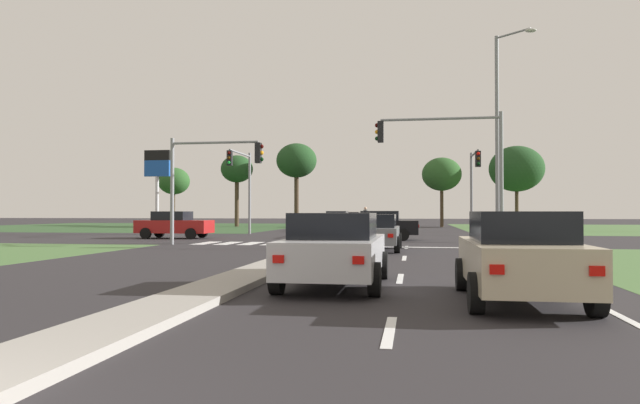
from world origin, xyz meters
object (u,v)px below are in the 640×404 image
at_px(car_maroon_third, 352,220).
at_px(traffic_signal_near_right, 454,154).
at_px(car_black_fourth, 378,225).
at_px(car_grey_seventh, 376,232).
at_px(street_lamp_second, 500,128).
at_px(car_silver_near, 335,249).
at_px(car_red_second, 174,225).
at_px(treeline_third, 297,161).
at_px(treeline_second, 237,170).
at_px(fuel_price_totem, 157,173).
at_px(car_beige_sixth, 519,256).
at_px(treeline_fourth, 442,174).
at_px(treeline_near, 174,181).
at_px(traffic_signal_near_left, 207,170).
at_px(car_blue_eighth, 357,219).
at_px(pedestrian_at_median, 365,216).
at_px(traffic_signal_far_left, 242,177).
at_px(car_white_fifth, 337,221).
at_px(traffic_signal_far_right, 474,177).
at_px(treeline_fifth, 517,169).

xyz_separation_m(car_maroon_third, traffic_signal_near_right, (7.90, -31.22, 3.35)).
xyz_separation_m(car_black_fourth, car_grey_seventh, (0.43, -8.63, -0.07)).
bearing_deg(street_lamp_second, traffic_signal_near_right, -119.93).
distance_m(car_silver_near, street_lamp_second, 20.19).
height_order(car_red_second, treeline_third, treeline_third).
bearing_deg(treeline_second, fuel_price_totem, -86.82).
bearing_deg(treeline_second, car_beige_sixth, -67.30).
bearing_deg(treeline_fourth, treeline_near, 176.89).
xyz_separation_m(car_red_second, car_black_fourth, (11.99, -0.10, 0.01)).
bearing_deg(car_silver_near, car_grey_seventh, 89.45).
bearing_deg(traffic_signal_near_left, car_blue_eighth, 84.74).
bearing_deg(treeline_fourth, pedestrian_at_median, -112.88).
bearing_deg(traffic_signal_far_left, treeline_fourth, 57.96).
relative_size(car_black_fourth, car_white_fifth, 1.09).
bearing_deg(car_silver_near, fuel_price_totem, 121.99).
bearing_deg(car_silver_near, traffic_signal_far_left, 110.96).
height_order(car_grey_seventh, street_lamp_second, street_lamp_second).
distance_m(street_lamp_second, treeline_near, 44.32).
bearing_deg(car_red_second, treeline_second, -170.21).
xyz_separation_m(car_blue_eighth, treeline_near, (-20.69, -1.63, 4.27)).
bearing_deg(treeline_near, traffic_signal_far_left, -57.58).
bearing_deg(car_blue_eighth, treeline_near, 4.51).
relative_size(car_red_second, car_beige_sixth, 1.03).
bearing_deg(treeline_fourth, traffic_signal_far_right, -87.63).
height_order(car_blue_eighth, street_lamp_second, street_lamp_second).
height_order(car_beige_sixth, traffic_signal_near_left, traffic_signal_near_left).
xyz_separation_m(car_grey_seventh, traffic_signal_near_left, (-8.16, 2.65, 2.77)).
height_order(car_silver_near, treeline_fifth, treeline_fifth).
bearing_deg(car_grey_seventh, car_red_second, 144.90).
distance_m(car_beige_sixth, treeline_fourth, 50.17).
distance_m(car_silver_near, treeline_second, 50.41).
bearing_deg(street_lamp_second, car_silver_near, -107.92).
distance_m(car_blue_eighth, pedestrian_at_median, 18.94).
xyz_separation_m(car_blue_eighth, traffic_signal_far_left, (-5.19, -26.04, 3.18)).
xyz_separation_m(car_black_fourth, traffic_signal_near_left, (-7.73, -5.98, 2.71)).
bearing_deg(car_beige_sixth, street_lamp_second, 82.72).
bearing_deg(treeline_fourth, traffic_signal_near_right, -91.78).
bearing_deg(fuel_price_totem, traffic_signal_far_right, 1.30).
distance_m(car_silver_near, car_black_fourth, 20.06).
distance_m(car_blue_eighth, treeline_fourth, 10.70).
height_order(car_black_fourth, traffic_signal_far_right, traffic_signal_far_right).
bearing_deg(treeline_near, traffic_signal_near_right, -51.34).
relative_size(car_grey_seventh, traffic_signal_far_left, 0.81).
distance_m(car_white_fifth, street_lamp_second, 19.75).
bearing_deg(street_lamp_second, car_blue_eighth, 107.83).
bearing_deg(fuel_price_totem, treeline_second, 93.18).
relative_size(car_red_second, treeline_near, 0.66).
bearing_deg(pedestrian_at_median, treeline_third, 85.92).
bearing_deg(car_blue_eighth, treeline_third, 37.38).
relative_size(car_red_second, car_white_fifth, 1.04).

